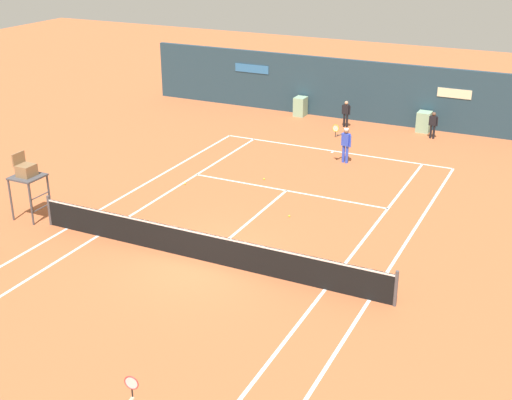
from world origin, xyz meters
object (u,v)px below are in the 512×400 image
ball_kid_left_post (346,112)px  tennis_ball_mid_court (289,216)px  umpire_chair (27,175)px  tennis_ball_near_service_line (185,184)px  player_on_baseline (345,142)px  ball_kid_right_post (433,123)px  tennis_ball_by_sideline (264,179)px

ball_kid_left_post → tennis_ball_mid_court: size_ratio=19.54×
umpire_chair → tennis_ball_near_service_line: bearing=148.1°
tennis_ball_near_service_line → tennis_ball_mid_court: (4.94, -1.06, 0.00)m
umpire_chair → tennis_ball_near_service_line: 6.15m
player_on_baseline → tennis_ball_near_service_line: player_on_baseline is taller
player_on_baseline → ball_kid_left_post: (-1.72, 5.09, -0.16)m
ball_kid_right_post → player_on_baseline: bearing=65.4°
tennis_ball_mid_court → tennis_ball_near_service_line: bearing=167.9°
ball_kid_right_post → ball_kid_left_post: (-4.32, 0.00, 0.03)m
tennis_ball_near_service_line → tennis_ball_mid_court: bearing=-12.1°
ball_kid_right_post → tennis_ball_by_sideline: ball_kid_right_post is taller
umpire_chair → ball_kid_right_post: (10.54, 15.33, -0.84)m
ball_kid_left_post → tennis_ball_mid_court: ball_kid_left_post is taller
player_on_baseline → ball_kid_left_post: size_ratio=1.33×
ball_kid_left_post → umpire_chair: bearing=70.1°
ball_kid_right_post → ball_kid_left_post: size_ratio=0.97×
player_on_baseline → umpire_chair: bearing=64.8°
ball_kid_right_post → ball_kid_left_post: bearing=2.4°
ball_kid_left_post → tennis_ball_near_service_line: size_ratio=19.54×
ball_kid_left_post → tennis_ball_by_sideline: 8.49m
player_on_baseline → ball_kid_right_post: bearing=-104.5°
umpire_chair → tennis_ball_by_sideline: (5.73, 6.89, -1.55)m
tennis_ball_mid_court → player_on_baseline: bearing=91.3°
player_on_baseline → ball_kid_left_post: player_on_baseline is taller
tennis_ball_by_sideline → tennis_ball_mid_court: same height
ball_kid_left_post → player_on_baseline: bearing=110.8°
player_on_baseline → tennis_ball_mid_court: player_on_baseline is taller
ball_kid_right_post → tennis_ball_by_sideline: size_ratio=18.87×
player_on_baseline → tennis_ball_by_sideline: player_on_baseline is taller
ball_kid_left_post → ball_kid_right_post: bearing=-177.8°
tennis_ball_near_service_line → player_on_baseline: bearing=47.2°
ball_kid_left_post → tennis_ball_near_service_line: 10.75m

